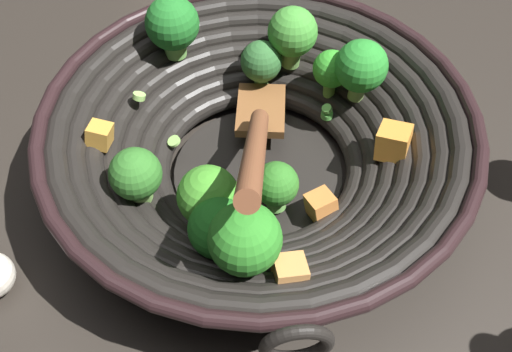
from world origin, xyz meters
The scene contains 2 objects.
ground_plane centered at (0.00, 0.00, 0.00)m, with size 4.00×4.00×0.00m, color #28231E.
wok centered at (0.00, 0.00, 0.06)m, with size 0.41×0.42×0.19m.
Camera 1 is at (-0.21, -0.31, 0.48)m, focal length 41.64 mm.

